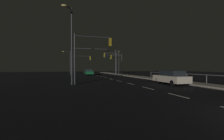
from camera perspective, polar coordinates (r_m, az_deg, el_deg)
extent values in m
plane|color=black|center=(22.36, 2.25, -4.00)|extent=(112.00, 112.00, 0.00)
cube|color=#9E937F|center=(25.42, 17.03, -3.29)|extent=(2.40, 77.00, 0.14)
cube|color=silver|center=(11.39, 23.47, -8.79)|extent=(0.14, 2.00, 0.01)
cube|color=silver|center=(14.64, 13.23, -6.60)|extent=(0.14, 2.00, 0.01)
cube|color=silver|center=(18.19, 6.89, -5.12)|extent=(0.14, 2.00, 0.01)
cube|color=silver|center=(21.89, 2.67, -4.09)|extent=(0.14, 2.00, 0.01)
cube|color=silver|center=(25.69, -0.30, -3.35)|extent=(0.14, 2.00, 0.01)
cube|color=silver|center=(29.53, -2.51, -2.80)|extent=(0.14, 2.00, 0.01)
cube|color=silver|center=(33.42, -4.20, -2.37)|extent=(0.14, 2.00, 0.01)
cube|color=silver|center=(37.33, -5.54, -2.03)|extent=(0.14, 2.00, 0.01)
cube|color=silver|center=(41.25, -6.62, -1.76)|extent=(0.14, 2.00, 0.01)
cube|color=silver|center=(45.19, -7.52, -1.53)|extent=(0.14, 2.00, 0.01)
cube|color=silver|center=(49.14, -8.27, -1.34)|extent=(0.14, 2.00, 0.01)
cube|color=silver|center=(29.04, 9.13, -2.87)|extent=(0.14, 53.00, 0.01)
cube|color=beige|center=(18.14, 21.07, -3.08)|extent=(1.89, 4.43, 0.70)
cube|color=#1E2328|center=(17.91, 21.56, -1.13)|extent=(1.64, 2.49, 0.55)
cylinder|color=black|center=(18.87, 16.54, -3.97)|extent=(0.23, 0.64, 0.64)
cylinder|color=black|center=(19.77, 20.46, -3.77)|extent=(0.23, 0.64, 0.64)
cylinder|color=black|center=(16.57, 21.78, -4.67)|extent=(0.23, 0.64, 0.64)
cylinder|color=black|center=(17.59, 25.92, -4.38)|extent=(0.23, 0.64, 0.64)
cube|color=#14592D|center=(38.52, -8.81, -0.96)|extent=(1.84, 4.41, 0.70)
cube|color=#1E2328|center=(38.75, -8.86, -0.03)|extent=(1.61, 2.47, 0.55)
cylinder|color=black|center=(37.26, -7.28, -1.56)|extent=(0.22, 0.64, 0.64)
cylinder|color=black|center=(37.03, -9.72, -1.58)|extent=(0.22, 0.64, 0.64)
cylinder|color=black|center=(40.04, -7.96, -1.39)|extent=(0.22, 0.64, 0.64)
cylinder|color=black|center=(39.82, -10.24, -1.41)|extent=(0.22, 0.64, 0.64)
cylinder|color=#2D3033|center=(38.02, 3.66, 2.09)|extent=(0.16, 0.16, 5.13)
cylinder|color=#4C4C51|center=(37.71, 1.65, 5.62)|extent=(2.79, 0.17, 0.11)
cube|color=olive|center=(37.28, -0.40, 4.87)|extent=(0.29, 0.35, 0.95)
sphere|color=black|center=(37.26, -0.64, 5.33)|extent=(0.20, 0.20, 0.20)
sphere|color=black|center=(37.24, -0.64, 4.87)|extent=(0.20, 0.20, 0.20)
sphere|color=#19D84C|center=(37.22, -0.63, 4.41)|extent=(0.20, 0.20, 0.20)
cylinder|color=#2D3033|center=(17.56, -13.80, 4.00)|extent=(0.16, 0.16, 5.73)
cylinder|color=#2D3033|center=(18.12, -7.15, 12.26)|extent=(4.13, 0.13, 0.11)
cube|color=olive|center=(18.49, -0.73, 10.39)|extent=(0.28, 0.34, 0.95)
sphere|color=black|center=(18.58, -0.26, 11.28)|extent=(0.20, 0.20, 0.20)
sphere|color=black|center=(18.53, -0.26, 10.37)|extent=(0.20, 0.20, 0.20)
sphere|color=#19D84C|center=(18.49, -0.26, 9.45)|extent=(0.20, 0.20, 0.20)
cylinder|color=#2D3033|center=(39.59, 2.61, 2.52)|extent=(0.16, 0.16, 5.79)
cylinder|color=#4C4C51|center=(39.36, -0.13, 6.39)|extent=(3.83, 0.51, 0.11)
cube|color=olive|center=(39.00, -2.91, 5.66)|extent=(0.31, 0.37, 0.95)
sphere|color=black|center=(39.00, -3.14, 6.10)|extent=(0.20, 0.20, 0.20)
sphere|color=black|center=(38.98, -3.14, 5.66)|extent=(0.20, 0.20, 0.20)
sphere|color=#19D84C|center=(38.95, -3.14, 5.22)|extent=(0.20, 0.20, 0.20)
cylinder|color=#38383D|center=(39.39, -15.06, 1.79)|extent=(0.16, 0.16, 5.10)
cylinder|color=#2D3033|center=(39.41, -11.65, 5.15)|extent=(4.68, 0.57, 0.11)
cube|color=olive|center=(39.42, -8.23, 4.39)|extent=(0.31, 0.37, 0.95)
sphere|color=black|center=(39.45, -8.00, 4.83)|extent=(0.20, 0.20, 0.20)
sphere|color=black|center=(39.43, -8.00, 4.39)|extent=(0.20, 0.20, 0.20)
sphere|color=#19D84C|center=(39.41, -8.00, 3.95)|extent=(0.20, 0.20, 0.20)
cylinder|color=#2D3033|center=(43.05, 1.64, 2.25)|extent=(0.16, 0.16, 5.58)
cylinder|color=#2D3033|center=(42.64, -0.49, 5.68)|extent=(3.35, 0.21, 0.11)
cube|color=black|center=(42.11, -2.66, 5.02)|extent=(0.29, 0.35, 0.95)
sphere|color=black|center=(42.09, -2.87, 5.43)|extent=(0.20, 0.20, 0.20)
sphere|color=black|center=(42.07, -2.86, 5.03)|extent=(0.20, 0.20, 0.20)
sphere|color=#19D84C|center=(42.05, -2.86, 4.62)|extent=(0.20, 0.20, 0.20)
cylinder|color=#4C4C51|center=(21.71, -13.90, 2.24)|extent=(0.16, 0.16, 4.85)
cylinder|color=#38383D|center=(22.13, -7.78, 7.88)|extent=(4.70, 0.13, 0.11)
cube|color=black|center=(22.57, -1.84, 6.41)|extent=(0.28, 0.34, 0.95)
sphere|color=black|center=(22.64, -1.46, 7.16)|extent=(0.20, 0.20, 0.20)
sphere|color=black|center=(22.61, -1.46, 6.40)|extent=(0.20, 0.20, 0.20)
sphere|color=#19D84C|center=(22.58, -1.46, 5.65)|extent=(0.20, 0.20, 0.20)
cylinder|color=#4C4C51|center=(45.80, 1.42, 3.13)|extent=(0.18, 0.18, 7.11)
cylinder|color=#38383D|center=(46.89, 2.03, 7.25)|extent=(1.52, 1.35, 0.10)
ellipsoid|color=#F9D172|center=(47.71, 2.61, 7.02)|extent=(0.56, 0.36, 0.24)
cylinder|color=#2D3033|center=(17.56, -14.86, 8.51)|extent=(0.18, 0.18, 8.49)
cylinder|color=#2D3033|center=(18.04, -16.18, 21.73)|extent=(0.86, 1.14, 0.10)
ellipsoid|color=#F9D172|center=(17.50, -17.53, 22.05)|extent=(0.56, 0.36, 0.24)
cylinder|color=#38383D|center=(44.41, -15.35, 2.64)|extent=(0.18, 0.18, 6.57)
cylinder|color=#2D3033|center=(44.39, -16.62, 6.69)|extent=(1.97, 0.53, 0.10)
ellipsoid|color=#F9D172|center=(44.17, -17.89, 6.58)|extent=(0.56, 0.36, 0.24)
cylinder|color=#59595E|center=(20.21, 31.96, -2.91)|extent=(0.09, 0.09, 0.95)
cylinder|color=#59595E|center=(22.25, 26.27, -2.53)|extent=(0.09, 0.09, 0.95)
cylinder|color=#59595E|center=(24.47, 21.57, -2.20)|extent=(0.09, 0.09, 0.95)
cylinder|color=#59595E|center=(26.83, 17.68, -1.91)|extent=(0.09, 0.09, 0.95)
cylinder|color=#59595E|center=(29.29, 14.43, -1.67)|extent=(0.09, 0.09, 0.95)
cube|color=slate|center=(20.18, 31.97, -1.56)|extent=(0.06, 23.46, 0.06)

